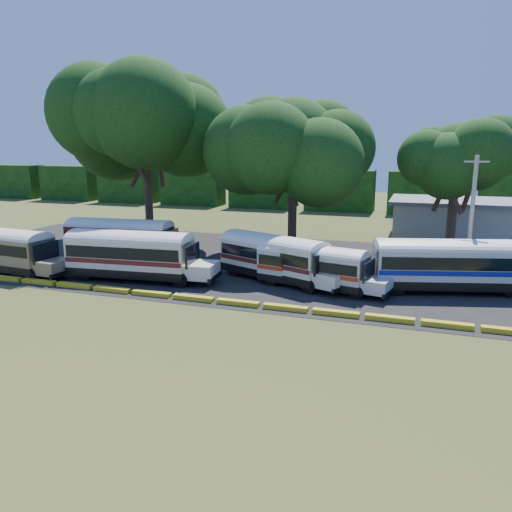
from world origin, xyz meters
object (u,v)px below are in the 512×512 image
(bus_white_red, at_px, (315,264))
(tree_west, at_px, (145,120))
(bus_cream_west, at_px, (133,252))
(bus_red, at_px, (123,237))
(bus_beige, at_px, (4,248))

(bus_white_red, bearing_deg, tree_west, 160.96)
(bus_cream_west, xyz_separation_m, bus_white_red, (12.88, 1.97, -0.34))
(bus_white_red, relative_size, tree_west, 0.55)
(bus_red, xyz_separation_m, bus_cream_west, (4.21, -5.11, -0.00))
(bus_cream_west, xyz_separation_m, tree_west, (-6.82, 13.96, 9.96))
(bus_red, bearing_deg, tree_west, 100.84)
(bus_white_red, distance_m, tree_west, 25.26)
(bus_white_red, bearing_deg, bus_beige, -159.73)
(bus_beige, height_order, bus_white_red, bus_beige)
(bus_red, distance_m, bus_cream_west, 6.62)
(bus_cream_west, bearing_deg, bus_white_red, 3.55)
(bus_red, distance_m, bus_white_red, 17.38)
(bus_red, relative_size, bus_white_red, 1.18)
(bus_cream_west, distance_m, bus_white_red, 13.04)
(bus_beige, bearing_deg, bus_white_red, 13.19)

